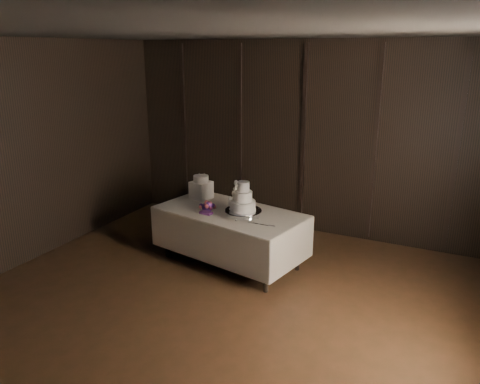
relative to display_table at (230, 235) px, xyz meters
name	(u,v)px	position (x,y,z in m)	size (l,w,h in m)	color
room	(180,201)	(0.43, -1.82, 1.08)	(6.08, 7.08, 3.08)	black
display_table	(230,235)	(0.00, 0.00, 0.00)	(2.15, 1.40, 0.76)	silver
cake_stand	(243,213)	(0.25, -0.12, 0.39)	(0.48, 0.48, 0.09)	silver
wedding_cake	(241,199)	(0.23, -0.13, 0.58)	(0.37, 0.32, 0.38)	white
bouquet	(207,207)	(-0.28, -0.12, 0.40)	(0.27, 0.37, 0.18)	#E56060
box_pedestal	(201,190)	(-0.64, 0.33, 0.47)	(0.26, 0.26, 0.25)	white
small_cake	(201,179)	(-0.64, 0.33, 0.64)	(0.22, 0.22, 0.09)	white
cake_knife	(258,224)	(0.54, -0.29, 0.35)	(0.37, 0.02, 0.01)	silver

